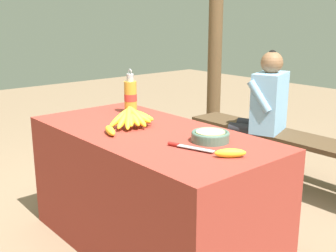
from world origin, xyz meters
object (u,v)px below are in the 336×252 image
loose_banana_side (231,153)px  support_post_near (216,15)px  banana_bunch_ripe (133,117)px  water_bottle (131,96)px  loose_banana_front (110,131)px  knife (184,146)px  serving_bowl (210,136)px  seated_vendor (263,107)px  wooden_bench (293,143)px

loose_banana_side → support_post_near: support_post_near is taller
banana_bunch_ripe → water_bottle: size_ratio=1.06×
water_bottle → loose_banana_front: bearing=-48.3°
knife → support_post_near: bearing=112.5°
water_bottle → loose_banana_front: size_ratio=1.78×
loose_banana_front → water_bottle: bearing=131.7°
banana_bunch_ripe → loose_banana_side: bearing=1.9°
serving_bowl → seated_vendor: size_ratio=0.18×
serving_bowl → knife: bearing=-90.4°
banana_bunch_ripe → seated_vendor: (-0.11, 1.34, -0.15)m
serving_bowl → water_bottle: 0.78m
serving_bowl → knife: 0.18m
knife → seated_vendor: 1.50m
seated_vendor → serving_bowl: bearing=96.6°
loose_banana_side → seated_vendor: bearing=121.6°
wooden_bench → seated_vendor: size_ratio=1.79×
loose_banana_side → wooden_bench: bearing=112.0°
banana_bunch_ripe → support_post_near: support_post_near is taller
banana_bunch_ripe → wooden_bench: size_ratio=0.16×
water_bottle → seated_vendor: size_ratio=0.27×
banana_bunch_ripe → support_post_near: bearing=119.3°
water_bottle → knife: size_ratio=1.20×
water_bottle → support_post_near: bearing=113.2°
loose_banana_front → loose_banana_side: (0.67, 0.20, 0.00)m
serving_bowl → loose_banana_front: (-0.44, -0.31, -0.01)m
knife → seated_vendor: (-0.58, 1.38, -0.10)m
seated_vendor → support_post_near: support_post_near is taller
serving_bowl → wooden_bench: (-0.32, 1.25, -0.37)m
water_bottle → loose_banana_side: water_bottle is taller
support_post_near → water_bottle: bearing=-66.8°
loose_banana_front → knife: bearing=17.2°
water_bottle → wooden_bench: bearing=69.2°
serving_bowl → knife: serving_bowl is taller
banana_bunch_ripe → wooden_bench: 1.45m
loose_banana_front → seated_vendor: (-0.14, 1.52, -0.11)m
banana_bunch_ripe → knife: 0.47m
serving_bowl → seated_vendor: (-0.58, 1.21, -0.12)m
loose_banana_side → seated_vendor: (-0.81, 1.32, -0.11)m
water_bottle → loose_banana_side: (1.00, -0.18, -0.09)m
banana_bunch_ripe → knife: size_ratio=1.27×
serving_bowl → loose_banana_front: size_ratio=1.19×
serving_bowl → seated_vendor: seated_vendor is taller
water_bottle → knife: water_bottle is taller
serving_bowl → banana_bunch_ripe: bearing=-164.0°
support_post_near → banana_bunch_ripe: bearing=-60.7°
wooden_bench → seated_vendor: seated_vendor is taller
water_bottle → knife: (0.77, -0.24, -0.10)m
loose_banana_side → seated_vendor: size_ratio=0.13×
serving_bowl → support_post_near: 2.12m
water_bottle → support_post_near: 1.63m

